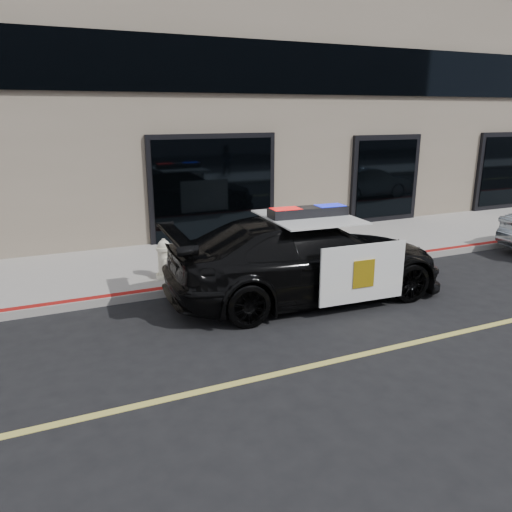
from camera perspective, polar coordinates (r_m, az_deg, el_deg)
name	(u,v)px	position (r m, az deg, el deg)	size (l,w,h in m)	color
ground	(425,340)	(8.25, 18.80, -9.11)	(120.00, 120.00, 0.00)	black
sidewalk_n	(276,252)	(12.31, 2.32, 0.46)	(60.00, 3.50, 0.15)	gray
building_n	(203,24)	(16.92, -6.09, 24.90)	(60.00, 7.00, 12.00)	#756856
police_car	(307,257)	(9.37, 5.85, -0.16)	(2.73, 5.53, 1.74)	black
fire_hydrant	(165,260)	(10.23, -10.40, -0.42)	(0.37, 0.51, 0.81)	beige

